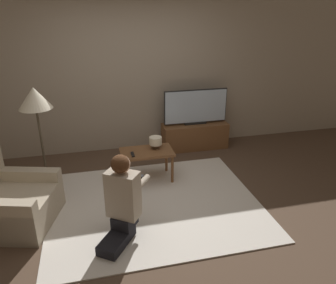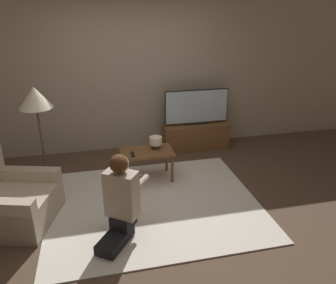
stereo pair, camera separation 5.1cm
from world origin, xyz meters
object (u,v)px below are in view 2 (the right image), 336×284
at_px(person_kneeling, 121,198).
at_px(coffee_table, 147,155).
at_px(tv, 197,107).
at_px(floor_lamp, 36,103).
at_px(armchair, 10,203).
at_px(table_lamp, 156,141).

bearing_deg(person_kneeling, coffee_table, -76.63).
relative_size(tv, floor_lamp, 0.77).
height_order(tv, floor_lamp, floor_lamp).
bearing_deg(armchair, floor_lamp, -10.06).
xyz_separation_m(floor_lamp, table_lamp, (1.52, 0.02, -0.67)).
distance_m(tv, floor_lamp, 2.62).
xyz_separation_m(floor_lamp, person_kneeling, (0.90, -1.24, -0.74)).
xyz_separation_m(armchair, table_lamp, (1.86, 0.71, 0.31)).
bearing_deg(armchair, coffee_table, -53.37).
distance_m(floor_lamp, armchair, 1.24).
bearing_deg(person_kneeling, floor_lamp, -18.88).
bearing_deg(tv, armchair, -149.82).
relative_size(floor_lamp, armchair, 1.35).
xyz_separation_m(tv, floor_lamp, (-2.41, -0.91, 0.47)).
bearing_deg(armchair, table_lamp, -53.00).
bearing_deg(table_lamp, person_kneeling, -116.10).
bearing_deg(table_lamp, floor_lamp, -179.18).
distance_m(armchair, person_kneeling, 1.38).
distance_m(coffee_table, table_lamp, 0.23).
relative_size(coffee_table, person_kneeling, 0.76).
height_order(tv, coffee_table, tv).
bearing_deg(tv, person_kneeling, -124.95).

